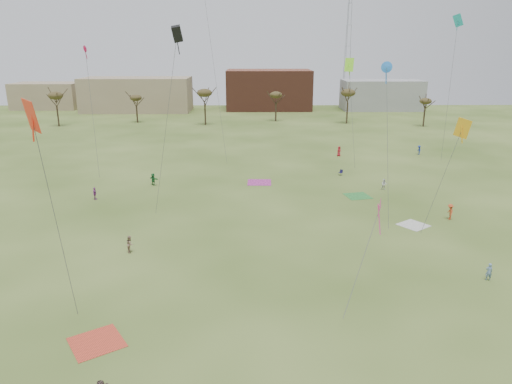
{
  "coord_description": "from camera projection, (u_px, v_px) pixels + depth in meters",
  "views": [
    {
      "loc": [
        -0.42,
        -31.49,
        18.81
      ],
      "look_at": [
        0.0,
        12.0,
        5.5
      ],
      "focal_mm": 33.36,
      "sensor_mm": 36.0,
      "label": 1
    }
  ],
  "objects": [
    {
      "name": "building_tan_west",
      "position": [
        48.0,
        96.0,
        150.5
      ],
      "size": [
        20.0,
        12.0,
        8.0
      ],
      "primitive_type": "cube",
      "color": "#937F60",
      "rests_on": "ground"
    },
    {
      "name": "kites_aloft",
      "position": [
        227.0,
        44.0,
        54.04
      ],
      "size": [
        60.43,
        51.68,
        27.76
      ],
      "color": "#8AEF27",
      "rests_on": "ground"
    },
    {
      "name": "building_tan",
      "position": [
        137.0,
        94.0,
        143.79
      ],
      "size": [
        32.0,
        14.0,
        10.0
      ],
      "primitive_type": "cube",
      "color": "#937F60",
      "rests_on": "ground"
    },
    {
      "name": "spectator_fore_b",
      "position": [
        130.0,
        244.0,
        45.27
      ],
      "size": [
        0.71,
        0.86,
        1.64
      ],
      "primitive_type": "imported",
      "rotation": [
        0.0,
        0.0,
        1.68
      ],
      "color": "#977660",
      "rests_on": "ground"
    },
    {
      "name": "flyer_mid_c",
      "position": [
        489.0,
        272.0,
        39.8
      ],
      "size": [
        0.6,
        0.43,
        1.54
      ],
      "primitive_type": "imported",
      "rotation": [
        0.0,
        0.0,
        3.03
      ],
      "color": "#6786AB",
      "rests_on": "ground"
    },
    {
      "name": "flyer_far_b",
      "position": [
        339.0,
        151.0,
        85.2
      ],
      "size": [
        1.03,
        0.94,
        1.77
      ],
      "primitive_type": "imported",
      "rotation": [
        0.0,
        0.0,
        0.56
      ],
      "color": "#AC1D2A",
      "rests_on": "ground"
    },
    {
      "name": "spectator_mid_d",
      "position": [
        95.0,
        193.0,
        60.87
      ],
      "size": [
        0.41,
        0.96,
        1.63
      ],
      "primitive_type": "imported",
      "rotation": [
        0.0,
        0.0,
        1.59
      ],
      "color": "#963E92",
      "rests_on": "ground"
    },
    {
      "name": "flyer_far_c",
      "position": [
        419.0,
        150.0,
        86.53
      ],
      "size": [
        0.65,
        1.09,
        1.66
      ],
      "primitive_type": "imported",
      "rotation": [
        0.0,
        0.0,
        4.74
      ],
      "color": "navy",
      "rests_on": "ground"
    },
    {
      "name": "radio_tower",
      "position": [
        348.0,
        46.0,
        149.79
      ],
      "size": [
        1.51,
        1.72,
        41.0
      ],
      "color": "#9EA3A8",
      "rests_on": "ground"
    },
    {
      "name": "ground",
      "position": [
        258.0,
        309.0,
        35.61
      ],
      "size": [
        260.0,
        260.0,
        0.0
      ],
      "primitive_type": "plane",
      "color": "#365119",
      "rests_on": "ground"
    },
    {
      "name": "blanket_plum",
      "position": [
        259.0,
        182.0,
        68.81
      ],
      "size": [
        3.49,
        3.49,
        0.03
      ],
      "primitive_type": "cube",
      "rotation": [
        0.0,
        0.0,
        3.12
      ],
      "color": "#B03690",
      "rests_on": "ground"
    },
    {
      "name": "camp_chair_right",
      "position": [
        341.0,
        174.0,
        72.57
      ],
      "size": [
        0.74,
        0.74,
        0.87
      ],
      "rotation": [
        0.0,
        0.0,
        5.55
      ],
      "color": "#171439",
      "rests_on": "ground"
    },
    {
      "name": "flyer_far_a",
      "position": [
        153.0,
        179.0,
        67.21
      ],
      "size": [
        1.58,
        1.4,
        1.74
      ],
      "primitive_type": "imported",
      "rotation": [
        0.0,
        0.0,
        2.48
      ],
      "color": "#246D34",
      "rests_on": "ground"
    },
    {
      "name": "blanket_red",
      "position": [
        97.0,
        342.0,
        31.56
      ],
      "size": [
        4.42,
        4.42,
        0.03
      ],
      "primitive_type": "cube",
      "rotation": [
        0.0,
        0.0,
        2.16
      ],
      "color": "#D4422A",
      "rests_on": "ground"
    },
    {
      "name": "building_brick",
      "position": [
        269.0,
        90.0,
        148.65
      ],
      "size": [
        26.0,
        16.0,
        12.0
      ],
      "primitive_type": "cube",
      "color": "brown",
      "rests_on": "ground"
    },
    {
      "name": "spectator_mid_e",
      "position": [
        384.0,
        184.0,
        65.08
      ],
      "size": [
        0.85,
        0.73,
        1.52
      ],
      "primitive_type": "imported",
      "rotation": [
        0.0,
        0.0,
        6.05
      ],
      "color": "silver",
      "rests_on": "ground"
    },
    {
      "name": "tree_line",
      "position": [
        241.0,
        100.0,
        109.17
      ],
      "size": [
        117.44,
        49.32,
        8.91
      ],
      "color": "#3A2B1E",
      "rests_on": "ground"
    },
    {
      "name": "building_grey",
      "position": [
        381.0,
        95.0,
        147.5
      ],
      "size": [
        24.0,
        12.0,
        9.0
      ],
      "primitive_type": "cube",
      "color": "gray",
      "rests_on": "ground"
    },
    {
      "name": "blanket_olive",
      "position": [
        358.0,
        196.0,
        62.49
      ],
      "size": [
        3.62,
        3.62,
        0.03
      ],
      "primitive_type": "cube",
      "rotation": [
        0.0,
        0.0,
        1.79
      ],
      "color": "#318638",
      "rests_on": "ground"
    },
    {
      "name": "blanket_cream",
      "position": [
        413.0,
        225.0,
        52.3
      ],
      "size": [
        3.88,
        3.88,
        0.03
      ],
      "primitive_type": "cube",
      "rotation": [
        0.0,
        0.0,
        2.21
      ],
      "color": "silver",
      "rests_on": "ground"
    },
    {
      "name": "flyer_mid_b",
      "position": [
        450.0,
        212.0,
        53.9
      ],
      "size": [
        0.76,
        1.21,
        1.8
      ],
      "primitive_type": "imported",
      "rotation": [
        0.0,
        0.0,
        4.63
      ],
      "color": "#C14A24",
      "rests_on": "ground"
    }
  ]
}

